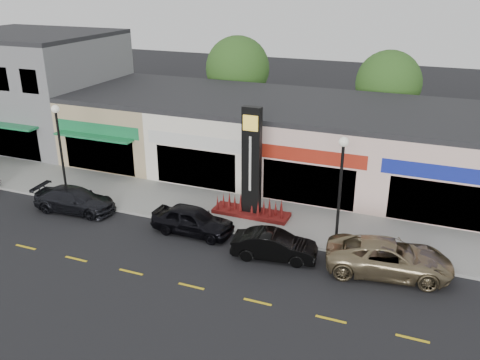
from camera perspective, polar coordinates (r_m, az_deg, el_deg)
The scene contains 17 objects.
ground at distance 25.63m, azimuth -8.45°, elevation -6.86°, with size 120.00×120.00×0.00m, color black.
sidewalk at distance 29.00m, azimuth -4.20°, elevation -2.92°, with size 52.00×4.30×0.15m, color gray.
curb at distance 27.21m, azimuth -6.26°, elevation -4.76°, with size 52.00×0.20×0.15m, color gray.
building_grey_2story at distance 43.49m, azimuth -22.17°, elevation 9.65°, with size 12.00×10.95×8.30m.
shop_beige at distance 38.04m, azimuth -11.24°, elevation 6.55°, with size 7.00×10.85×4.80m.
shop_cream at distance 34.84m, azimuth -1.43°, elevation 5.54°, with size 7.00×10.01×4.80m.
shop_pink_w at distance 32.82m, azimuth 9.91°, elevation 4.17°, with size 7.00×10.01×4.80m.
shop_pink_e at distance 32.24m, azimuth 22.13°, elevation 2.51°, with size 7.00×10.01×4.80m.
tree_rear_west at distance 42.37m, azimuth -0.27°, elevation 12.44°, with size 5.20×5.20×7.83m.
tree_rear_mid at distance 39.58m, azimuth 16.32°, elevation 10.39°, with size 4.80×4.80×7.29m.
lamp_west_near at distance 30.62m, azimuth -19.58°, elevation 4.03°, with size 0.44×0.44×5.47m.
lamp_east_near at distance 23.71m, azimuth 11.22°, elevation -0.20°, with size 0.44×0.44×5.47m.
pylon_sign at distance 26.90m, azimuth 1.29°, elevation 0.19°, with size 4.20×1.30×6.00m.
car_dark_sedan at distance 29.70m, azimuth -18.06°, elevation -2.13°, with size 4.63×1.88×1.34m, color black.
car_black_sedan at distance 25.94m, azimuth -5.33°, elevation -4.51°, with size 4.27×1.72×1.45m, color black.
car_black_conv at distance 23.75m, azimuth 3.88°, elevation -7.34°, with size 3.95×1.38×1.30m, color black.
car_gold_suv at distance 23.48m, azimuth 16.37°, elevation -8.34°, with size 5.48×2.53×1.52m, color #8B7958.
Camera 1 is at (11.73, -19.20, 12.28)m, focal length 38.00 mm.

